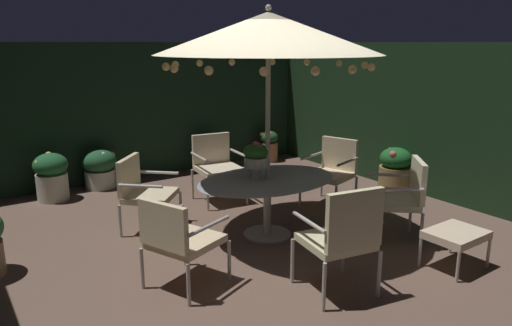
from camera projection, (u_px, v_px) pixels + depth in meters
ground_plane at (263, 250)px, 5.42m from camera, size 6.94×7.94×0.02m
hedge_backdrop_rear at (135, 111)px, 8.21m from camera, size 6.94×0.30×2.27m
hedge_backdrop_right at (452, 123)px, 6.95m from camera, size 0.30×7.94×2.27m
patio_dining_table at (267, 189)px, 5.68m from camera, size 1.74×1.23×0.71m
patio_umbrella at (268, 34)px, 5.25m from camera, size 2.53×2.53×2.66m
centerpiece_planter at (256, 156)px, 5.61m from camera, size 0.30×0.30×0.44m
patio_chair_north at (216, 162)px, 7.01m from camera, size 0.70×0.70×0.96m
patio_chair_northeast at (143, 188)px, 5.91m from camera, size 0.86×0.86×0.91m
patio_chair_east at (178, 237)px, 4.44m from camera, size 0.80×0.79×0.90m
patio_chair_southeast at (343, 234)px, 4.30m from camera, size 0.71×0.69×1.05m
patio_chair_south at (402, 194)px, 5.53m from camera, size 0.84×0.85×0.98m
patio_chair_southwest at (333, 168)px, 6.87m from camera, size 0.77×0.76×0.93m
ottoman_footrest at (456, 236)px, 4.92m from camera, size 0.60×0.48×0.40m
potted_plant_back_left at (99, 167)px, 7.67m from camera, size 0.55×0.54×0.63m
potted_plant_left_near at (269, 145)px, 9.42m from camera, size 0.38×0.36×0.60m
potted_plant_front_corner at (51, 175)px, 7.05m from camera, size 0.49×0.49×0.70m
potted_plant_right_near at (395, 169)px, 7.49m from camera, size 0.48×0.48×0.69m
potted_plant_back_center at (210, 151)px, 8.68m from camera, size 0.42×0.42×0.68m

